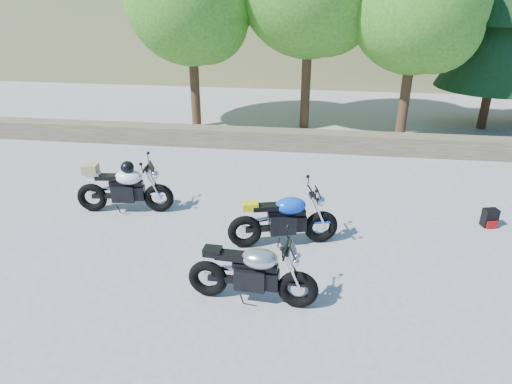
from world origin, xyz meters
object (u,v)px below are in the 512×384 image
silver_bike (253,274)px  blue_bike (284,220)px  white_bike (124,187)px  backpack (490,218)px

silver_bike → blue_bike: size_ratio=0.99×
silver_bike → blue_bike: blue_bike is taller
silver_bike → white_bike: (-2.85, 2.41, 0.06)m
silver_bike → backpack: (3.99, 2.73, -0.29)m
silver_bike → white_bike: 3.74m
backpack → white_bike: bearing=168.3°
silver_bike → backpack: bearing=38.0°
white_bike → backpack: white_bike is taller
blue_bike → silver_bike: bearing=-116.0°
silver_bike → blue_bike: (0.30, 1.59, 0.01)m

